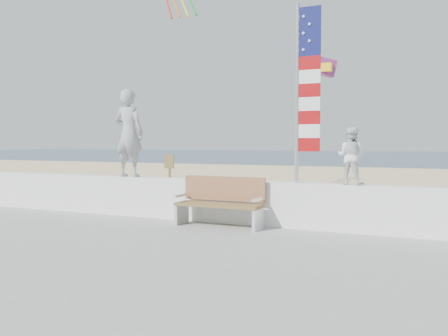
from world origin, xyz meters
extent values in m
plane|color=#2B3F56|center=(0.00, 0.00, 0.00)|extent=(220.00, 220.00, 0.00)
cube|color=beige|center=(0.00, 9.00, 0.04)|extent=(90.00, 40.00, 0.08)
cube|color=white|center=(0.00, 2.00, 0.63)|extent=(30.00, 0.35, 0.90)
imported|color=#A0A0A6|center=(-2.34, 2.00, 2.09)|extent=(0.74, 0.49, 2.03)
imported|color=white|center=(2.75, 2.00, 1.62)|extent=(0.59, 0.50, 1.08)
cube|color=olive|center=(0.24, 1.45, 0.62)|extent=(1.80, 0.50, 0.06)
cube|color=#9C6744|center=(0.24, 1.72, 0.93)|extent=(1.80, 0.05, 0.50)
cube|color=silver|center=(-0.61, 1.45, 0.38)|extent=(0.06, 0.50, 0.40)
cube|color=silver|center=(-0.61, 1.40, 0.78)|extent=(0.06, 0.45, 0.05)
cube|color=white|center=(1.09, 1.45, 0.38)|extent=(0.06, 0.50, 0.40)
cube|color=white|center=(1.09, 1.40, 0.78)|extent=(0.06, 0.45, 0.05)
cylinder|color=silver|center=(1.69, 2.00, 2.83)|extent=(0.08, 0.08, 3.50)
cube|color=#0F1451|center=(1.93, 2.00, 4.03)|extent=(0.44, 0.02, 0.95)
cube|color=#9E0A0C|center=(1.93, 2.00, 1.84)|extent=(0.44, 0.02, 0.26)
cube|color=white|center=(1.93, 2.00, 2.10)|extent=(0.44, 0.02, 0.26)
cube|color=#9E0A0C|center=(1.93, 2.00, 2.37)|extent=(0.44, 0.02, 0.26)
cube|color=white|center=(1.93, 2.00, 2.63)|extent=(0.44, 0.02, 0.26)
cube|color=#9E0A0C|center=(1.93, 2.00, 2.89)|extent=(0.44, 0.02, 0.26)
cube|color=white|center=(1.93, 2.00, 3.16)|extent=(0.44, 0.02, 0.26)
cube|color=#9E0A0C|center=(1.93, 2.00, 3.42)|extent=(0.44, 0.02, 0.26)
sphere|color=white|center=(1.81, 1.98, 3.68)|extent=(0.06, 0.06, 0.06)
sphere|color=white|center=(1.93, 1.98, 3.84)|extent=(0.06, 0.06, 0.06)
sphere|color=white|center=(1.81, 1.98, 4.00)|extent=(0.06, 0.06, 0.06)
sphere|color=white|center=(1.93, 1.98, 4.16)|extent=(0.06, 0.06, 0.06)
sphere|color=white|center=(1.81, 1.98, 4.32)|extent=(0.06, 0.06, 0.06)
cube|color=red|center=(1.44, 4.97, 3.83)|extent=(0.82, 0.63, 0.58)
cube|color=yellow|center=(1.59, 4.97, 3.78)|extent=(0.30, 0.22, 0.21)
cylinder|color=brown|center=(-3.00, 4.90, 0.68)|extent=(0.07, 0.07, 1.20)
cube|color=olive|center=(-3.00, 4.88, 1.33)|extent=(0.32, 0.03, 0.42)
camera|label=1|loc=(4.31, -7.12, 1.86)|focal=38.00mm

